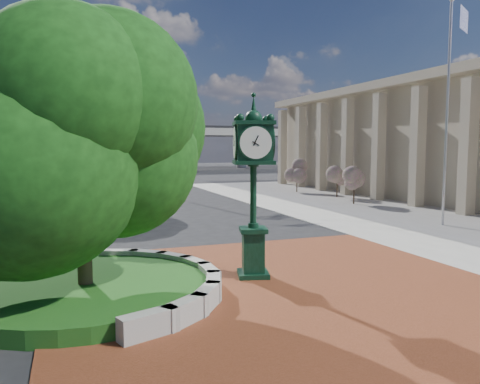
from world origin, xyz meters
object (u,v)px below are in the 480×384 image
Objects in this scene: parked_car at (122,175)px; street_lamp_near at (152,131)px; flagpole_b at (447,112)px; street_lamp_far at (83,130)px; post_clock at (253,179)px.

parked_car is 14.86m from street_lamp_near.
street_lamp_near is (-10.53, 20.97, -0.34)m from flagpole_b.
flagpole_b is at bearing -63.34° from street_lamp_near.
flagpole_b is 1.22× the size of street_lamp_near.
flagpole_b reaches higher than street_lamp_near.
street_lamp_far is at bearing 112.75° from street_lamp_near.
street_lamp_far reaches higher than post_clock.
post_clock is 40.48m from parked_car.
flagpole_b reaches higher than street_lamp_far.
post_clock is 0.60× the size of street_lamp_near.
flagpole_b is at bearing 23.77° from post_clock.
flagpole_b reaches higher than parked_car.
parked_car is at bearing 27.84° from street_lamp_far.
post_clock is 26.40m from street_lamp_near.
post_clock is at bearing -93.24° from street_lamp_near.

